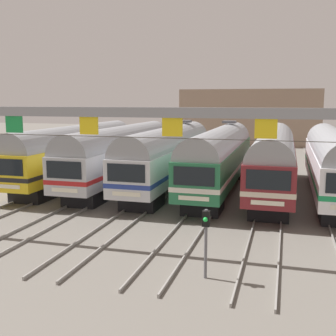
# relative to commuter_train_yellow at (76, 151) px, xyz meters

# --- Properties ---
(ground_plane) EXTENTS (160.00, 160.00, 0.00)m
(ground_plane) POSITION_rel_commuter_train_yellow_xyz_m (9.83, 0.01, -2.69)
(ground_plane) COLOR slate
(track_bed) EXTENTS (21.17, 70.00, 0.15)m
(track_bed) POSITION_rel_commuter_train_yellow_xyz_m (9.83, 17.01, -2.61)
(track_bed) COLOR gray
(track_bed) RESTS_ON ground
(commuter_train_yellow) EXTENTS (2.88, 18.06, 4.77)m
(commuter_train_yellow) POSITION_rel_commuter_train_yellow_xyz_m (0.00, 0.00, 0.00)
(commuter_train_yellow) COLOR gold
(commuter_train_yellow) RESTS_ON ground
(commuter_train_stainless) EXTENTS (2.88, 18.06, 4.77)m
(commuter_train_stainless) POSITION_rel_commuter_train_yellow_xyz_m (3.93, 0.00, 0.00)
(commuter_train_stainless) COLOR #B2B5BA
(commuter_train_stainless) RESTS_ON ground
(commuter_train_silver) EXTENTS (2.88, 18.06, 5.05)m
(commuter_train_silver) POSITION_rel_commuter_train_yellow_xyz_m (7.86, 0.00, 0.00)
(commuter_train_silver) COLOR silver
(commuter_train_silver) RESTS_ON ground
(commuter_train_green) EXTENTS (2.88, 18.06, 5.05)m
(commuter_train_green) POSITION_rel_commuter_train_yellow_xyz_m (11.80, 0.00, 0.00)
(commuter_train_green) COLOR #236B42
(commuter_train_green) RESTS_ON ground
(commuter_train_maroon) EXTENTS (2.88, 18.06, 4.77)m
(commuter_train_maroon) POSITION_rel_commuter_train_yellow_xyz_m (15.73, 0.00, 0.00)
(commuter_train_maroon) COLOR maroon
(commuter_train_maroon) RESTS_ON ground
(commuter_train_white) EXTENTS (2.88, 18.06, 4.77)m
(commuter_train_white) POSITION_rel_commuter_train_yellow_xyz_m (19.66, 0.00, 0.00)
(commuter_train_white) COLOR white
(commuter_train_white) RESTS_ON ground
(catenary_gantry) EXTENTS (24.90, 0.44, 6.97)m
(catenary_gantry) POSITION_rel_commuter_train_yellow_xyz_m (9.83, -13.49, 2.65)
(catenary_gantry) COLOR gray
(catenary_gantry) RESTS_ON ground
(yard_signal_mast) EXTENTS (0.28, 0.35, 2.72)m
(yard_signal_mast) POSITION_rel_commuter_train_yellow_xyz_m (13.76, -15.87, -0.78)
(yard_signal_mast) COLOR #59595E
(yard_signal_mast) RESTS_ON ground
(maintenance_building) EXTENTS (20.79, 10.00, 8.40)m
(maintenance_building) POSITION_rel_commuter_train_yellow_xyz_m (10.91, 37.10, 1.51)
(maintenance_building) COLOR gray
(maintenance_building) RESTS_ON ground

